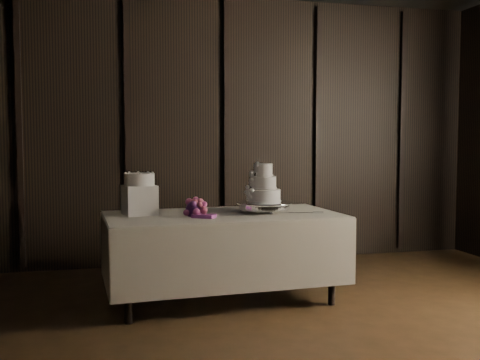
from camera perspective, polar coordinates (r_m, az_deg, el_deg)
name	(u,v)px	position (r m, az deg, el deg)	size (l,w,h in m)	color
room	(370,119)	(3.06, 13.03, 6.01)	(6.08, 7.08, 3.08)	black
display_table	(223,253)	(4.88, -1.72, -7.46)	(2.04, 1.14, 0.76)	#EEE3CD
cake_stand	(264,207)	(4.94, 2.48, -2.78)	(0.48, 0.48, 0.09)	silver
wedding_cake	(262,187)	(4.90, 2.25, -0.72)	(0.32, 0.28, 0.34)	white
bouquet	(195,208)	(4.70, -4.57, -2.89)	(0.29, 0.39, 0.19)	#BF4865
box_pedestal	(139,200)	(4.84, -10.18, -2.01)	(0.26, 0.26, 0.25)	white
small_cake	(139,179)	(4.83, -10.20, 0.07)	(0.26, 0.26, 0.10)	white
cake_knife	(297,213)	(4.88, 5.78, -3.33)	(0.37, 0.02, 0.01)	silver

